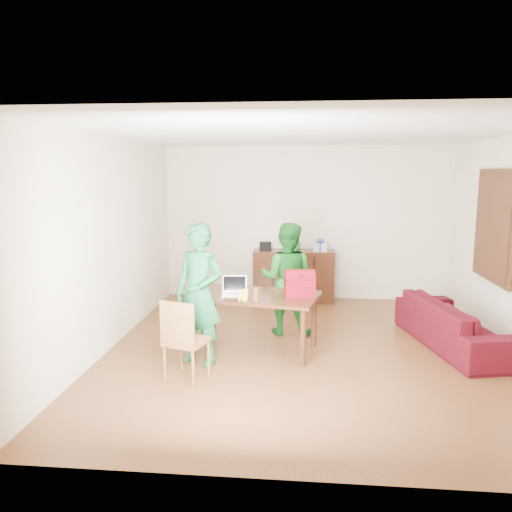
# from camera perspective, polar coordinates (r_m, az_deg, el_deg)

# --- Properties ---
(room) EXTENTS (5.20, 5.70, 2.90)m
(room) POSITION_cam_1_polar(r_m,az_deg,el_deg) (6.31, 5.91, 0.96)
(room) COLOR #4B2412
(room) RESTS_ON ground
(table) EXTENTS (1.70, 1.17, 0.73)m
(table) POSITION_cam_1_polar(r_m,az_deg,el_deg) (6.31, -0.17, -5.19)
(table) COLOR black
(table) RESTS_ON ground
(chair) EXTENTS (0.51, 0.50, 0.91)m
(chair) POSITION_cam_1_polar(r_m,az_deg,el_deg) (5.62, -7.99, -11.19)
(chair) COLOR brown
(chair) RESTS_ON ground
(person_near) EXTENTS (0.72, 0.60, 1.68)m
(person_near) POSITION_cam_1_polar(r_m,az_deg,el_deg) (5.89, -6.51, -4.34)
(person_near) COLOR #145A2F
(person_near) RESTS_ON ground
(person_far) EXTENTS (0.85, 0.71, 1.57)m
(person_far) POSITION_cam_1_polar(r_m,az_deg,el_deg) (6.95, 3.55, -2.60)
(person_far) COLOR #125518
(person_far) RESTS_ON ground
(laptop) EXTENTS (0.34, 0.25, 0.22)m
(laptop) POSITION_cam_1_polar(r_m,az_deg,el_deg) (6.26, -2.49, -4.06)
(laptop) COLOR white
(laptop) RESTS_ON table
(bananas) EXTENTS (0.19, 0.16, 0.06)m
(bananas) POSITION_cam_1_polar(r_m,az_deg,el_deg) (5.92, -1.47, -4.98)
(bananas) COLOR yellow
(bananas) RESTS_ON table
(bottle) EXTENTS (0.08, 0.08, 0.19)m
(bottle) POSITION_cam_1_polar(r_m,az_deg,el_deg) (5.94, -0.02, -4.26)
(bottle) COLOR brown
(bottle) RESTS_ON table
(red_bag) EXTENTS (0.39, 0.27, 0.27)m
(red_bag) POSITION_cam_1_polar(r_m,az_deg,el_deg) (6.16, 5.00, -3.44)
(red_bag) COLOR maroon
(red_bag) RESTS_ON table
(sofa) EXTENTS (1.23, 2.18, 0.60)m
(sofa) POSITION_cam_1_polar(r_m,az_deg,el_deg) (7.03, 21.89, -7.23)
(sofa) COLOR #380712
(sofa) RESTS_ON ground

